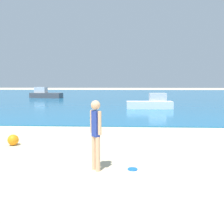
# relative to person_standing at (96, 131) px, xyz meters

# --- Properties ---
(water) EXTENTS (160.00, 60.00, 0.06)m
(water) POSITION_rel_person_standing_xyz_m (0.28, 35.94, -0.95)
(water) COLOR #1E6B9E
(water) RESTS_ON ground
(person_standing) EXTENTS (0.30, 0.31, 1.72)m
(person_standing) POSITION_rel_person_standing_xyz_m (0.00, 0.00, 0.00)
(person_standing) COLOR #DDAD84
(person_standing) RESTS_ON ground
(frisbee) EXTENTS (0.25, 0.25, 0.03)m
(frisbee) POSITION_rel_person_standing_xyz_m (0.90, 0.08, -0.97)
(frisbee) COLOR blue
(frisbee) RESTS_ON ground
(boat_near) EXTENTS (3.69, 1.27, 1.25)m
(boat_near) POSITION_rel_person_standing_xyz_m (2.80, 14.14, -0.49)
(boat_near) COLOR white
(boat_near) RESTS_ON water
(boat_far) EXTENTS (4.48, 2.01, 1.47)m
(boat_far) POSITION_rel_person_standing_xyz_m (-10.20, 27.28, -0.41)
(boat_far) COLOR #4C4C51
(boat_far) RESTS_ON water
(beach_ball) EXTENTS (0.37, 0.37, 0.37)m
(beach_ball) POSITION_rel_person_standing_xyz_m (-3.13, 2.27, -0.79)
(beach_ball) COLOR orange
(beach_ball) RESTS_ON ground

